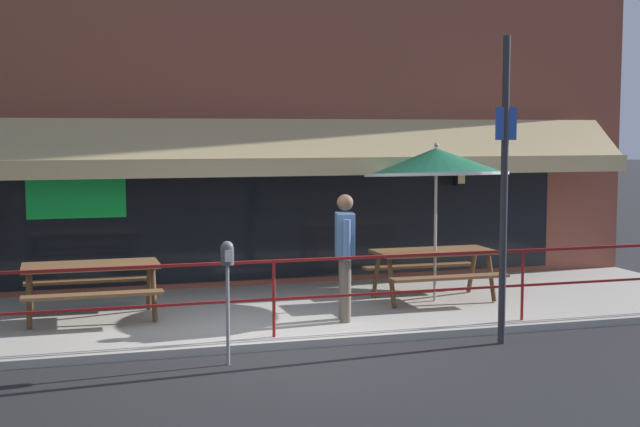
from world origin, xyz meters
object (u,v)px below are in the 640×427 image
street_sign_pole (504,187)px  picnic_table_centre (434,261)px  picnic_table_left (91,275)px  parking_meter_far (227,265)px  patio_umbrella_centre (436,163)px  pedestrian_walking (345,250)px

street_sign_pole → picnic_table_centre: bearing=86.8°
picnic_table_left → parking_meter_far: (1.40, -2.48, 0.44)m
street_sign_pole → parking_meter_far: bearing=-179.5°
picnic_table_left → patio_umbrella_centre: bearing=-1.2°
street_sign_pole → pedestrian_walking: bearing=138.6°
parking_meter_far → street_sign_pole: size_ratio=0.37×
patio_umbrella_centre → street_sign_pole: 2.36m
patio_umbrella_centre → parking_meter_far: bearing=-146.6°
pedestrian_walking → picnic_table_left: bearing=162.4°
parking_meter_far → picnic_table_centre: bearing=34.0°
picnic_table_centre → street_sign_pole: bearing=-93.2°
patio_umbrella_centre → pedestrian_walking: bearing=-151.6°
picnic_table_centre → parking_meter_far: (-3.60, -2.43, 0.44)m
patio_umbrella_centre → street_sign_pole: street_sign_pole is taller
picnic_table_left → pedestrian_walking: (3.27, -1.04, 0.35)m
picnic_table_centre → street_sign_pole: size_ratio=0.47×
pedestrian_walking → parking_meter_far: bearing=-142.4°
picnic_table_centre → pedestrian_walking: 2.03m
patio_umbrella_centre → pedestrian_walking: (-1.73, -0.94, -1.12)m
picnic_table_centre → picnic_table_left: bearing=179.4°
pedestrian_walking → street_sign_pole: bearing=-41.4°
patio_umbrella_centre → street_sign_pole: bearing=-93.3°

